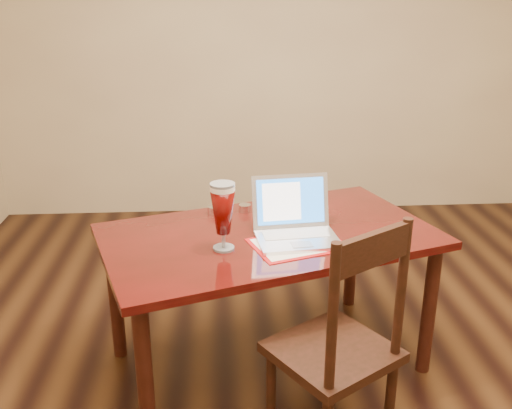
{
  "coord_description": "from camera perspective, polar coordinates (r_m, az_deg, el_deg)",
  "views": [
    {
      "loc": [
        -0.45,
        -2.13,
        1.76
      ],
      "look_at": [
        -0.29,
        0.29,
        0.86
      ],
      "focal_mm": 40.0,
      "sensor_mm": 36.0,
      "label": 1
    }
  ],
  "objects": [
    {
      "name": "ground",
      "position": [
        2.8,
        6.72,
        -18.76
      ],
      "size": [
        5.0,
        5.0,
        0.0
      ],
      "primitive_type": "plane",
      "color": "black",
      "rests_on": "ground"
    },
    {
      "name": "dining_chair",
      "position": [
        2.28,
        8.32,
        -14.07
      ],
      "size": [
        0.58,
        0.58,
        1.02
      ],
      "rotation": [
        0.0,
        0.0,
        0.57
      ],
      "color": "black",
      "rests_on": "ground"
    },
    {
      "name": "dining_table",
      "position": [
        2.68,
        1.25,
        -4.31
      ],
      "size": [
        1.71,
        1.3,
        1.01
      ],
      "rotation": [
        0.0,
        0.0,
        0.32
      ],
      "color": "#4A0B09",
      "rests_on": "ground"
    }
  ]
}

